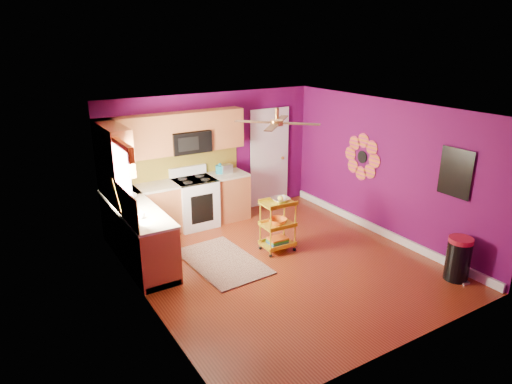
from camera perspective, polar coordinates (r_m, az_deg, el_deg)
ground at (r=7.58m, az=3.23°, el=-8.80°), size 5.00×5.00×0.00m
room_envelope at (r=6.99m, az=3.65°, el=3.18°), size 4.54×5.04×2.52m
lower_cabinets at (r=8.33m, az=-11.62°, el=-3.26°), size 2.81×2.31×0.94m
electric_range at (r=8.89m, az=-7.64°, el=-1.24°), size 0.76×0.66×1.13m
upper_cabinetry at (r=8.28m, az=-12.43°, el=6.47°), size 2.80×2.30×1.26m
left_window at (r=6.98m, az=-16.84°, el=3.25°), size 0.08×1.35×1.08m
panel_door at (r=9.84m, az=1.67°, el=4.23°), size 0.95×0.11×2.15m
right_wall_art at (r=8.24m, az=17.69°, el=3.40°), size 0.04×2.74×1.04m
ceiling_fan at (r=6.99m, az=2.64°, el=8.73°), size 1.01×1.01×0.26m
shag_rug at (r=7.60m, az=-4.22°, el=-8.65°), size 1.10×1.70×0.02m
rolling_cart at (r=7.78m, az=2.78°, el=-3.89°), size 0.56×0.41×0.99m
trash_can at (r=7.59m, az=23.95°, el=-7.64°), size 0.40×0.42×0.69m
teal_kettle at (r=9.06m, az=-4.51°, el=2.87°), size 0.18×0.18×0.21m
toaster at (r=9.05m, az=-3.72°, el=2.91°), size 0.22×0.15×0.18m
soap_bottle_a at (r=7.56m, az=-15.53°, el=-0.95°), size 0.10×0.10×0.21m
soap_bottle_b at (r=7.79m, az=-15.47°, el=-0.51°), size 0.13×0.13×0.17m
counter_dish at (r=7.95m, az=-15.54°, el=-0.53°), size 0.24×0.24×0.06m
counter_cup at (r=7.02m, az=-14.23°, el=-2.87°), size 0.12×0.12×0.10m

